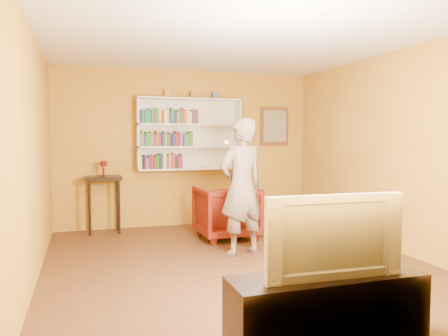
{
  "coord_description": "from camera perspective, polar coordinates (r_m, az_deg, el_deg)",
  "views": [
    {
      "loc": [
        -1.74,
        -5.01,
        1.54
      ],
      "look_at": [
        0.11,
        0.75,
        1.12
      ],
      "focal_mm": 35.0,
      "sensor_mm": 36.0,
      "label": 1
    }
  ],
  "objects": [
    {
      "name": "framed_painting",
      "position": [
        8.21,
        6.62,
        5.44
      ],
      "size": [
        0.55,
        0.05,
        0.7
      ],
      "color": "#5A3119",
      "rests_on": "room_shell"
    },
    {
      "name": "room_shell",
      "position": [
        5.33,
        1.33,
        -1.65
      ],
      "size": [
        5.3,
        5.8,
        2.88
      ],
      "color": "#442715",
      "rests_on": "ground"
    },
    {
      "name": "bookshelf",
      "position": [
        7.62,
        -4.63,
        4.39
      ],
      "size": [
        1.8,
        0.29,
        1.23
      ],
      "color": "white",
      "rests_on": "room_shell"
    },
    {
      "name": "books_row_lower",
      "position": [
        7.43,
        -8.16,
        0.81
      ],
      "size": [
        0.71,
        0.19,
        0.27
      ],
      "color": "silver",
      "rests_on": "bookshelf"
    },
    {
      "name": "ornament_centre",
      "position": [
        7.61,
        -4.1,
        9.49
      ],
      "size": [
        0.08,
        0.08,
        0.11
      ],
      "primitive_type": "cube",
      "color": "#9D4B34",
      "rests_on": "bookshelf"
    },
    {
      "name": "console_table",
      "position": [
        7.31,
        -15.45,
        -2.28
      ],
      "size": [
        0.56,
        0.43,
        0.92
      ],
      "color": "black",
      "rests_on": "ground"
    },
    {
      "name": "game_remote",
      "position": [
        5.31,
        0.08,
        3.41
      ],
      "size": [
        0.04,
        0.15,
        0.04
      ],
      "primitive_type": "cube",
      "color": "white",
      "rests_on": "person"
    },
    {
      "name": "armchair",
      "position": [
        6.69,
        0.32,
        -5.79
      ],
      "size": [
        0.89,
        0.91,
        0.8
      ],
      "primitive_type": "imported",
      "rotation": [
        0.0,
        0.0,
        3.17
      ],
      "color": "#480705",
      "rests_on": "ground"
    },
    {
      "name": "ornament_right",
      "position": [
        7.71,
        -1.24,
        9.44
      ],
      "size": [
        0.08,
        0.08,
        0.12
      ],
      "primitive_type": "cube",
      "color": "#465674",
      "rests_on": "bookshelf"
    },
    {
      "name": "tv_cabinet",
      "position": [
        3.48,
        13.28,
        -17.62
      ],
      "size": [
        1.48,
        0.45,
        0.53
      ],
      "primitive_type": "cube",
      "color": "black",
      "rests_on": "ground"
    },
    {
      "name": "books_row_middle",
      "position": [
        7.44,
        -7.41,
        3.73
      ],
      "size": [
        0.92,
        0.19,
        0.26
      ],
      "color": "#226C7C",
      "rests_on": "bookshelf"
    },
    {
      "name": "ruby_lustre",
      "position": [
        7.28,
        -15.5,
        0.38
      ],
      "size": [
        0.16,
        0.16,
        0.25
      ],
      "color": "maroon",
      "rests_on": "console_table"
    },
    {
      "name": "person",
      "position": [
        5.71,
        2.31,
        -2.45
      ],
      "size": [
        0.75,
        0.59,
        1.8
      ],
      "primitive_type": "imported",
      "rotation": [
        0.0,
        0.0,
        3.41
      ],
      "color": "#6A5A4E",
      "rests_on": "ground"
    },
    {
      "name": "ornament_left",
      "position": [
        7.52,
        -7.44,
        9.58
      ],
      "size": [
        0.09,
        0.09,
        0.12
      ],
      "primitive_type": "cube",
      "color": "#AF6932",
      "rests_on": "bookshelf"
    },
    {
      "name": "books_row_upper",
      "position": [
        7.45,
        -7.25,
        6.65
      ],
      "size": [
        0.98,
        0.19,
        0.26
      ],
      "color": "navy",
      "rests_on": "bookshelf"
    },
    {
      "name": "television",
      "position": [
        3.31,
        13.44,
        -8.4
      ],
      "size": [
        1.06,
        0.17,
        0.61
      ],
      "primitive_type": "imported",
      "rotation": [
        0.0,
        0.0,
        -0.03
      ],
      "color": "black",
      "rests_on": "tv_cabinet"
    }
  ]
}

